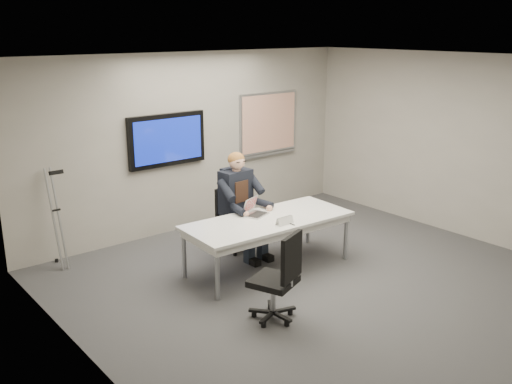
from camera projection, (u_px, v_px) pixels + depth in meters
floor at (326, 286)px, 7.22m from camera, size 6.00×6.00×0.02m
ceiling at (335, 60)px, 6.43m from camera, size 6.00×6.00×0.02m
wall_back at (193, 142)px, 9.06m from camera, size 6.00×0.02×2.80m
wall_left at (93, 235)px, 5.00m from camera, size 0.02×6.00×2.80m
wall_right at (468, 147)px, 8.65m from camera, size 0.02×6.00×2.80m
conference_table at (268, 224)px, 7.59m from camera, size 2.33×1.06×0.70m
tv_display at (167, 140)px, 8.69m from camera, size 1.30×0.09×0.80m
whiteboard at (268, 124)px, 9.94m from camera, size 1.25×0.08×1.10m
office_chair_far at (233, 231)px, 8.31m from camera, size 0.55×0.55×0.94m
office_chair_near at (277, 293)px, 6.31m from camera, size 0.64×0.64×1.04m
seated_person at (244, 215)px, 8.05m from camera, size 0.48×0.81×1.48m
crutch at (56, 217)px, 7.63m from camera, size 0.40×0.77×1.48m
laptop at (254, 210)px, 7.74m from camera, size 0.37×0.39×0.22m
name_tent at (285, 220)px, 7.36m from camera, size 0.26×0.08×0.10m
pen at (290, 224)px, 7.37m from camera, size 0.02×0.16×0.01m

